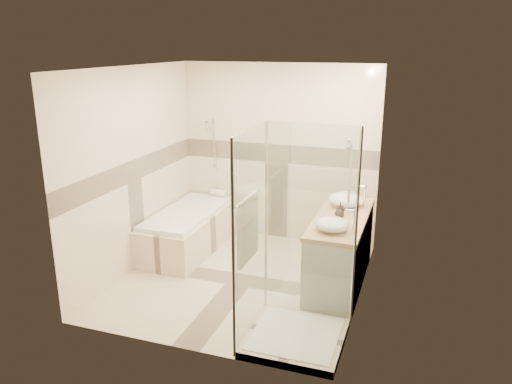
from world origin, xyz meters
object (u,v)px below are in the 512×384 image
(shower_enclosure, at_px, (287,289))
(amenity_bottle_a, at_px, (340,209))
(bathtub, at_px, (188,228))
(vessel_sink_far, at_px, (332,224))
(amenity_bottle_b, at_px, (340,212))
(vessel_sink_near, at_px, (346,200))
(vanity, at_px, (340,250))

(shower_enclosure, xyz_separation_m, amenity_bottle_a, (0.27, 1.25, 0.43))
(bathtub, bearing_deg, vessel_sink_far, -21.77)
(bathtub, height_order, amenity_bottle_b, amenity_bottle_b)
(amenity_bottle_b, bearing_deg, amenity_bottle_a, 90.00)
(shower_enclosure, distance_m, vessel_sink_far, 0.92)
(vessel_sink_far, bearing_deg, amenity_bottle_b, 90.00)
(vessel_sink_far, xyz_separation_m, amenity_bottle_b, (0.00, 0.44, -0.00))
(amenity_bottle_b, bearing_deg, bathtub, 169.06)
(amenity_bottle_b, bearing_deg, vessel_sink_far, -90.00)
(vessel_sink_near, bearing_deg, vanity, -86.89)
(vessel_sink_near, height_order, amenity_bottle_a, amenity_bottle_a)
(bathtub, height_order, amenity_bottle_a, amenity_bottle_a)
(bathtub, bearing_deg, vanity, -9.25)
(vanity, height_order, shower_enclosure, shower_enclosure)
(amenity_bottle_a, bearing_deg, vessel_sink_near, 90.00)
(vessel_sink_near, bearing_deg, shower_enclosure, -99.45)
(bathtub, distance_m, amenity_bottle_a, 2.25)
(vanity, bearing_deg, vessel_sink_far, -92.28)
(shower_enclosure, bearing_deg, amenity_bottle_b, 77.28)
(vessel_sink_far, bearing_deg, shower_enclosure, -109.51)
(vanity, xyz_separation_m, vessel_sink_near, (-0.02, 0.37, 0.51))
(shower_enclosure, height_order, amenity_bottle_a, shower_enclosure)
(shower_enclosure, relative_size, vessel_sink_far, 5.67)
(shower_enclosure, distance_m, amenity_bottle_b, 1.31)
(vessel_sink_near, relative_size, vessel_sink_far, 1.17)
(vessel_sink_near, height_order, amenity_bottle_b, vessel_sink_near)
(vessel_sink_far, xyz_separation_m, amenity_bottle_a, (0.00, 0.48, 0.02))
(vanity, bearing_deg, amenity_bottle_a, -129.78)
(amenity_bottle_a, relative_size, amenity_bottle_b, 1.27)
(vanity, bearing_deg, amenity_bottle_b, -107.89)
(vanity, xyz_separation_m, amenity_bottle_b, (-0.02, -0.06, 0.49))
(amenity_bottle_a, bearing_deg, vessel_sink_far, -90.00)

